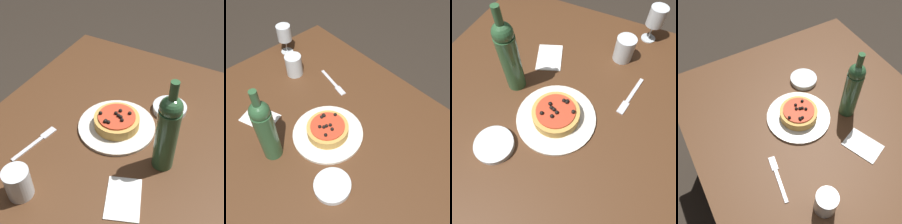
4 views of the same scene
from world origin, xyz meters
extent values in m
plane|color=#2D261E|center=(0.00, 0.00, 0.00)|extent=(14.00, 14.00, 0.00)
cube|color=#4C2D19|center=(0.00, 0.00, 0.72)|extent=(1.21, 1.10, 0.03)
cylinder|color=#4C2D19|center=(-0.55, 0.49, 0.35)|extent=(0.06, 0.06, 0.70)
cylinder|color=silver|center=(0.05, 0.06, 0.74)|extent=(0.29, 0.29, 0.01)
cylinder|color=gold|center=(0.05, 0.06, 0.77)|extent=(0.17, 0.17, 0.04)
cylinder|color=red|center=(0.05, 0.06, 0.79)|extent=(0.14, 0.14, 0.01)
sphere|color=black|center=(0.01, 0.08, 0.80)|extent=(0.01, 0.01, 0.01)
sphere|color=black|center=(0.04, 0.12, 0.80)|extent=(0.01, 0.01, 0.01)
sphere|color=black|center=(0.09, 0.02, 0.80)|extent=(0.01, 0.01, 0.01)
sphere|color=black|center=(0.01, 0.07, 0.80)|extent=(0.01, 0.01, 0.01)
sphere|color=black|center=(0.01, 0.08, 0.80)|extent=(0.01, 0.01, 0.01)
sphere|color=black|center=(0.08, 0.06, 0.80)|extent=(0.01, 0.01, 0.01)
sphere|color=black|center=(0.04, 0.03, 0.80)|extent=(0.01, 0.01, 0.01)
sphere|color=black|center=(0.05, 0.04, 0.80)|extent=(0.01, 0.01, 0.01)
sphere|color=black|center=(0.06, 0.07, 0.80)|extent=(0.01, 0.01, 0.01)
sphere|color=black|center=(0.06, 0.05, 0.80)|extent=(0.01, 0.01, 0.01)
cylinder|color=silver|center=(-0.51, 0.26, 0.74)|extent=(0.06, 0.06, 0.00)
cylinder|color=silver|center=(-0.51, 0.26, 0.78)|extent=(0.01, 0.01, 0.07)
cylinder|color=silver|center=(-0.51, 0.26, 0.86)|extent=(0.07, 0.07, 0.08)
cylinder|color=#2D5633|center=(-0.02, -0.15, 0.86)|extent=(0.07, 0.07, 0.23)
sphere|color=#2D5633|center=(-0.02, -0.15, 0.99)|extent=(0.07, 0.07, 0.07)
cylinder|color=#2D5633|center=(-0.02, -0.15, 1.04)|extent=(0.03, 0.03, 0.07)
cylinder|color=silver|center=(-0.34, 0.18, 0.79)|extent=(0.08, 0.08, 0.11)
cylinder|color=silver|center=(0.24, -0.08, 0.75)|extent=(0.13, 0.13, 0.02)
cube|color=silver|center=(-0.19, 0.28, 0.74)|extent=(0.14, 0.04, 0.00)
cube|color=silver|center=(-0.09, 0.27, 0.74)|extent=(0.06, 0.04, 0.00)
cube|color=white|center=(-0.21, -0.10, 0.74)|extent=(0.18, 0.15, 0.00)
camera|label=1|loc=(-0.68, -0.32, 1.57)|focal=50.00mm
camera|label=2|loc=(0.54, -0.33, 1.63)|focal=42.00mm
camera|label=3|loc=(0.39, 0.25, 1.44)|focal=35.00mm
camera|label=4|loc=(-0.54, 0.44, 1.71)|focal=42.00mm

